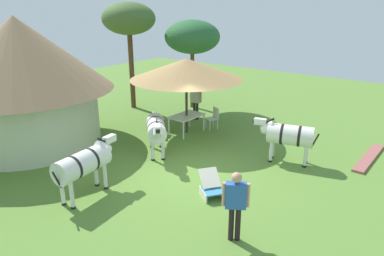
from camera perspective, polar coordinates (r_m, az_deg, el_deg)
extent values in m
plane|color=#588132|center=(11.21, 0.61, -6.92)|extent=(36.00, 36.00, 0.00)
cylinder|color=beige|center=(14.41, -24.93, 1.62)|extent=(5.05, 5.05, 2.04)
cone|color=#8B6D4E|center=(13.95, -26.28, 10.71)|extent=(6.38, 6.38, 2.59)
cylinder|color=#41302B|center=(14.11, -0.89, 3.50)|extent=(0.10, 0.10, 2.22)
cone|color=#A6804E|center=(13.77, -0.92, 9.56)|extent=(4.40, 4.40, 0.80)
cube|color=silver|center=(14.22, -0.88, 1.98)|extent=(1.44, 0.94, 0.04)
cylinder|color=silver|center=(14.12, -3.77, 0.24)|extent=(0.06, 0.06, 0.70)
cylinder|color=silver|center=(15.04, -0.40, 1.48)|extent=(0.06, 0.06, 0.70)
cylinder|color=silver|center=(13.63, -1.39, -0.43)|extent=(0.06, 0.06, 0.70)
cylinder|color=silver|center=(14.58, 1.93, 0.89)|extent=(0.06, 0.06, 0.70)
cube|color=silver|center=(14.21, -5.50, 0.74)|extent=(0.61, 0.61, 0.04)
cube|color=silver|center=(14.13, -6.30, 1.57)|extent=(0.34, 0.34, 0.45)
cylinder|color=silver|center=(14.47, -4.80, 0.16)|extent=(0.04, 0.04, 0.45)
cylinder|color=silver|center=(14.11, -4.70, -0.34)|extent=(0.04, 0.04, 0.45)
cylinder|color=silver|center=(14.46, -6.22, 0.10)|extent=(0.04, 0.04, 0.45)
cylinder|color=silver|center=(14.10, -6.16, -0.41)|extent=(0.04, 0.04, 0.45)
cube|color=silver|center=(14.78, 3.23, 1.54)|extent=(0.58, 0.59, 0.04)
cube|color=silver|center=(14.80, 3.90, 2.46)|extent=(0.24, 0.41, 0.45)
cylinder|color=silver|center=(14.61, 2.93, 0.40)|extent=(0.04, 0.04, 0.45)
cylinder|color=silver|center=(14.93, 2.26, 0.83)|extent=(0.04, 0.04, 0.45)
cylinder|color=silver|center=(14.77, 4.17, 0.59)|extent=(0.04, 0.04, 0.45)
cylinder|color=silver|center=(15.09, 3.49, 1.01)|extent=(0.04, 0.04, 0.45)
cylinder|color=black|center=(15.99, 0.84, 2.76)|extent=(0.12, 0.12, 0.80)
cylinder|color=black|center=(16.05, 0.39, 2.82)|extent=(0.12, 0.12, 0.80)
cube|color=beige|center=(15.84, 0.62, 5.15)|extent=(0.27, 0.46, 0.56)
cylinder|color=tan|center=(15.73, 1.42, 5.10)|extent=(0.08, 0.08, 0.53)
cylinder|color=tan|center=(15.95, -0.16, 5.31)|extent=(0.08, 0.08, 0.53)
sphere|color=tan|center=(15.75, 0.63, 6.59)|extent=(0.22, 0.22, 0.22)
cylinder|color=black|center=(8.07, 6.36, -15.10)|extent=(0.12, 0.12, 0.83)
cylinder|color=black|center=(8.07, 7.44, -15.13)|extent=(0.12, 0.12, 0.83)
cube|color=#2C5AAF|center=(7.69, 7.11, -10.77)|extent=(0.41, 0.49, 0.59)
cylinder|color=tan|center=(7.68, 5.19, -10.61)|extent=(0.09, 0.09, 0.55)
cylinder|color=tan|center=(7.70, 9.04, -10.70)|extent=(0.09, 0.09, 0.55)
sphere|color=tan|center=(7.49, 7.25, -7.96)|extent=(0.22, 0.22, 0.22)
cube|color=teal|center=(9.67, 3.40, -10.04)|extent=(0.74, 0.75, 0.03)
cube|color=#F1E7CE|center=(9.78, 2.88, -8.04)|extent=(0.71, 0.70, 0.40)
cube|color=beige|center=(9.85, 4.73, -10.22)|extent=(0.39, 0.51, 0.22)
cube|color=beige|center=(9.70, 1.81, -10.68)|extent=(0.39, 0.51, 0.22)
cylinder|color=silver|center=(9.81, -17.33, -5.51)|extent=(1.65, 0.83, 0.64)
cylinder|color=black|center=(9.62, -18.71, -6.16)|extent=(0.16, 0.65, 0.65)
cylinder|color=black|center=(9.98, -16.15, -4.95)|extent=(0.16, 0.65, 0.65)
cylinder|color=silver|center=(10.23, -14.22, -3.06)|extent=(0.56, 0.35, 0.49)
cube|color=silver|center=(10.36, -13.23, -1.74)|extent=(0.42, 0.23, 0.20)
cube|color=black|center=(10.49, -12.55, -1.59)|extent=(0.13, 0.13, 0.12)
cube|color=black|center=(10.16, -14.32, -2.02)|extent=(0.37, 0.09, 0.28)
cylinder|color=silver|center=(10.55, -15.28, -7.18)|extent=(0.11, 0.11, 0.75)
cylinder|color=black|center=(10.70, -15.11, -8.82)|extent=(0.13, 0.13, 0.06)
cylinder|color=silver|center=(10.32, -13.89, -7.66)|extent=(0.11, 0.11, 0.75)
cylinder|color=black|center=(10.48, -13.74, -9.34)|extent=(0.13, 0.13, 0.06)
cylinder|color=silver|center=(9.86, -20.25, -9.70)|extent=(0.11, 0.11, 0.75)
cylinder|color=black|center=(10.02, -20.02, -11.42)|extent=(0.13, 0.13, 0.06)
cylinder|color=silver|center=(9.62, -18.88, -10.30)|extent=(0.11, 0.11, 0.75)
cylinder|color=black|center=(9.78, -18.66, -12.06)|extent=(0.13, 0.13, 0.06)
cylinder|color=black|center=(9.38, -21.03, -7.83)|extent=(0.24, 0.08, 0.53)
cylinder|color=silver|center=(12.18, -5.82, 0.05)|extent=(1.50, 1.52, 0.62)
cylinder|color=black|center=(12.46, -5.89, 0.50)|extent=(0.51, 0.50, 0.64)
cylinder|color=black|center=(11.92, -5.75, -0.38)|extent=(0.51, 0.50, 0.64)
cylinder|color=silver|center=(11.41, -5.65, -0.33)|extent=(0.57, 0.58, 0.49)
cube|color=silver|center=(11.09, -5.60, -0.04)|extent=(0.41, 0.41, 0.20)
cube|color=black|center=(10.93, -5.54, -0.49)|extent=(0.17, 0.17, 0.12)
cube|color=black|center=(11.34, -5.68, 0.62)|extent=(0.28, 0.29, 0.28)
cylinder|color=silver|center=(11.86, -4.75, -3.53)|extent=(0.11, 0.11, 0.72)
cylinder|color=black|center=(12.00, -4.70, -5.00)|extent=(0.13, 0.13, 0.06)
cylinder|color=silver|center=(11.85, -6.41, -3.62)|extent=(0.11, 0.11, 0.72)
cylinder|color=black|center=(11.98, -6.35, -5.08)|extent=(0.13, 0.13, 0.06)
cylinder|color=silver|center=(12.93, -5.10, -1.58)|extent=(0.11, 0.11, 0.72)
cylinder|color=black|center=(13.05, -5.05, -2.94)|extent=(0.13, 0.13, 0.06)
cylinder|color=silver|center=(12.91, -6.62, -1.66)|extent=(0.11, 0.11, 0.72)
cylinder|color=black|center=(13.04, -6.56, -3.02)|extent=(0.13, 0.13, 0.06)
cylinder|color=black|center=(12.97, -5.98, 0.79)|extent=(0.20, 0.20, 0.53)
cylinder|color=silver|center=(11.86, 15.63, -1.11)|extent=(1.03, 1.57, 0.66)
cylinder|color=black|center=(11.83, 17.01, -1.28)|extent=(0.67, 0.26, 0.68)
cylinder|color=black|center=(11.88, 14.39, -0.95)|extent=(0.67, 0.26, 0.68)
cylinder|color=silver|center=(11.88, 12.26, 0.14)|extent=(0.43, 0.60, 0.50)
cube|color=silver|center=(11.87, 10.99, 1.04)|extent=(0.28, 0.43, 0.20)
cube|color=black|center=(11.92, 10.13, 1.00)|extent=(0.15, 0.15, 0.12)
cube|color=black|center=(11.82, 12.33, 1.06)|extent=(0.14, 0.36, 0.28)
cylinder|color=silver|center=(11.96, 12.66, -3.79)|extent=(0.11, 0.11, 0.71)
cylinder|color=black|center=(12.09, 12.54, -5.21)|extent=(0.13, 0.13, 0.06)
cylinder|color=silver|center=(12.30, 12.95, -3.16)|extent=(0.11, 0.11, 0.71)
cylinder|color=black|center=(12.43, 12.84, -4.56)|extent=(0.13, 0.13, 0.06)
cylinder|color=silver|center=(11.87, 17.88, -4.47)|extent=(0.11, 0.11, 0.71)
cylinder|color=black|center=(12.00, 17.72, -5.90)|extent=(0.13, 0.13, 0.06)
cylinder|color=silver|center=(12.21, 18.03, -3.82)|extent=(0.11, 0.11, 0.71)
cylinder|color=black|center=(12.33, 17.87, -5.22)|extent=(0.13, 0.13, 0.06)
cylinder|color=black|center=(11.85, 19.28, -2.03)|extent=(0.11, 0.24, 0.53)
cylinder|color=brown|center=(17.79, 0.05, 7.73)|extent=(0.20, 0.20, 2.77)
ellipsoid|color=#265D30|center=(17.49, 0.05, 14.55)|extent=(2.68, 2.68, 1.61)
cylinder|color=#513420|center=(17.89, -9.73, 8.97)|extent=(0.24, 0.24, 3.65)
ellipsoid|color=#3F5F2C|center=(17.63, -10.21, 17.06)|extent=(2.53, 2.53, 1.52)
cube|color=#9A5650|center=(13.45, 26.73, -4.31)|extent=(2.81, 0.43, 0.08)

